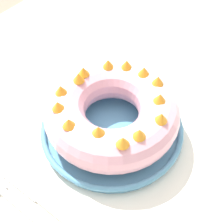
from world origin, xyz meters
name	(u,v)px	position (x,y,z in m)	size (l,w,h in m)	color
dining_table	(128,153)	(0.00, 0.00, 0.70)	(1.52, 1.19, 0.78)	silver
serving_dish	(112,128)	(-0.02, 0.03, 0.79)	(0.31, 0.31, 0.02)	#518EB2
bundt_cake	(112,112)	(-0.02, 0.03, 0.84)	(0.28, 0.28, 0.10)	#E09EAD
fork	(14,201)	(-0.26, 0.08, 0.78)	(0.02, 0.21, 0.01)	white
serving_knife	(15,222)	(-0.28, 0.05, 0.78)	(0.02, 0.23, 0.01)	white
cake_knife	(40,199)	(-0.23, 0.04, 0.78)	(0.02, 0.20, 0.01)	white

